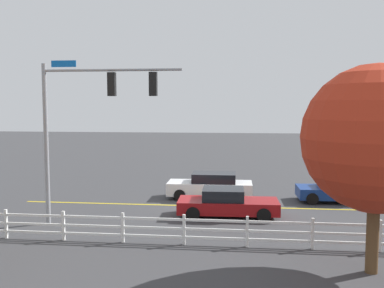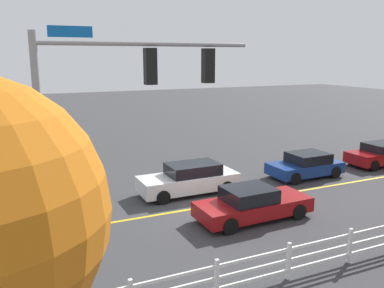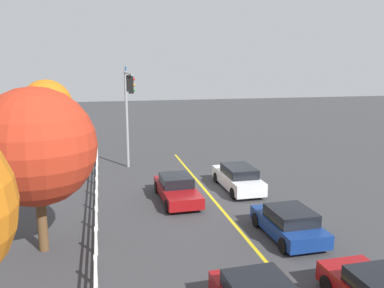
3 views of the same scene
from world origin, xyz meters
name	(u,v)px [view 3 (image 3 of 3)]	position (x,y,z in m)	size (l,w,h in m)	color
ground_plane	(207,192)	(0.00, 0.00, 0.00)	(120.00, 120.00, 0.00)	#38383A
lane_center_stripe	(228,217)	(-4.00, 0.00, 0.00)	(28.00, 0.16, 0.01)	gold
signal_assembly	(128,100)	(5.06, 4.04, 4.98)	(6.11, 0.37, 7.15)	gray
car_1	(238,178)	(0.07, -1.91, 0.71)	(4.74, 1.89, 1.46)	silver
car_2	(177,189)	(-0.94, 1.96, 0.64)	(4.74, 2.00, 1.34)	maroon
car_3	(289,223)	(-6.75, -1.80, 0.65)	(4.02, 2.01, 1.32)	navy
white_rail_fence	(96,209)	(-3.00, 6.23, 0.60)	(26.10, 0.10, 1.15)	white
tree_0	(47,105)	(8.19, 9.50, 4.47)	(3.56, 3.56, 6.27)	brown
tree_1	(36,147)	(-5.65, 8.28, 4.22)	(4.57, 4.57, 6.52)	brown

